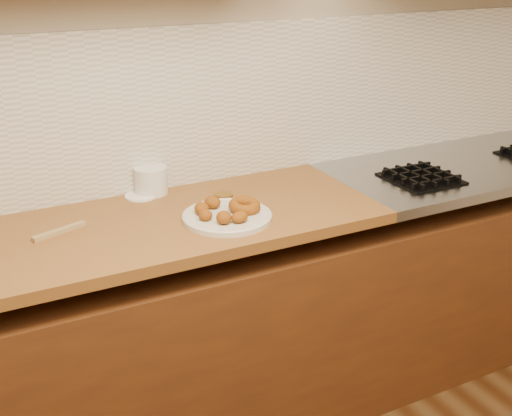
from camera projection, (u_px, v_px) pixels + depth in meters
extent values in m
cube|color=tan|center=(193.00, 66.00, 2.37)|extent=(4.00, 0.02, 2.70)
cube|color=#582C10|center=(232.00, 330.00, 2.47)|extent=(3.60, 0.60, 0.77)
cube|color=brown|center=(43.00, 248.00, 2.02)|extent=(2.30, 0.62, 0.04)
cube|color=#9EA0A5|center=(471.00, 166.00, 2.77)|extent=(1.30, 0.62, 0.04)
cube|color=beige|center=(196.00, 107.00, 2.41)|extent=(3.60, 0.02, 0.60)
cube|color=black|center=(421.00, 179.00, 2.55)|extent=(0.26, 0.26, 0.01)
cube|color=black|center=(403.00, 179.00, 2.51)|extent=(0.01, 0.24, 0.02)
cube|color=black|center=(437.00, 182.00, 2.47)|extent=(0.24, 0.01, 0.02)
cube|color=black|center=(415.00, 176.00, 2.53)|extent=(0.01, 0.24, 0.02)
cube|color=black|center=(426.00, 177.00, 2.52)|extent=(0.24, 0.01, 0.02)
cube|color=black|center=(427.00, 174.00, 2.56)|extent=(0.01, 0.24, 0.02)
cube|color=black|center=(416.00, 173.00, 2.57)|extent=(0.24, 0.01, 0.02)
cube|color=black|center=(439.00, 172.00, 2.58)|extent=(0.01, 0.24, 0.02)
cube|color=black|center=(407.00, 169.00, 2.62)|extent=(0.24, 0.01, 0.02)
cylinder|color=beige|center=(227.00, 217.00, 2.17)|extent=(0.30, 0.30, 0.02)
torus|color=brown|center=(244.00, 206.00, 2.19)|extent=(0.15, 0.15, 0.05)
ellipsoid|color=brown|center=(202.00, 208.00, 2.17)|extent=(0.06, 0.07, 0.04)
ellipsoid|color=brown|center=(205.00, 215.00, 2.12)|extent=(0.06, 0.06, 0.04)
ellipsoid|color=brown|center=(224.00, 217.00, 2.09)|extent=(0.06, 0.06, 0.04)
ellipsoid|color=brown|center=(240.00, 217.00, 2.10)|extent=(0.07, 0.05, 0.04)
ellipsoid|color=brown|center=(212.00, 202.00, 2.22)|extent=(0.07, 0.07, 0.04)
cylinder|color=silver|center=(151.00, 180.00, 2.39)|extent=(0.15, 0.15, 0.10)
cylinder|color=white|center=(141.00, 196.00, 2.37)|extent=(0.12, 0.12, 0.01)
cylinder|color=#A77925|center=(224.00, 195.00, 2.37)|extent=(0.08, 0.08, 0.01)
cube|color=#997E4E|center=(59.00, 231.00, 2.07)|extent=(0.18, 0.08, 0.01)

